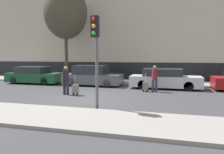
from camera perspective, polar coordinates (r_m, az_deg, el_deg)
The scene contains 14 objects.
ground_plane at distance 11.41m, azimuth -6.82°, elevation -5.47°, with size 80.00×80.00×0.00m, color #38383A.
sidewalk_near at distance 8.13m, azimuth -16.87°, elevation -9.73°, with size 28.00×2.50×0.12m.
sidewalk_far at distance 18.01m, azimuth 1.51°, elevation -1.23°, with size 28.00×3.00×0.12m.
building_facade at distance 21.36m, azimuth 3.72°, elevation 13.17°, with size 28.00×2.38×10.09m.
parked_car_0 at distance 18.35m, azimuth -19.55°, elevation 0.38°, with size 4.32×1.84×1.33m.
parked_car_1 at distance 16.15m, azimuth -5.19°, elevation 0.21°, with size 4.25×1.82×1.48m.
parked_car_2 at distance 14.97m, azimuth 13.58°, elevation -0.55°, with size 4.60×1.72×1.33m.
pedestrian_left at distance 12.45m, azimuth -11.97°, elevation -0.44°, with size 0.35×0.34×1.60m.
trolley_left at distance 12.31m, azimuth -9.58°, elevation -3.07°, with size 0.34×0.29×1.12m.
pedestrian_right at distance 13.43m, azimuth 11.08°, elevation 0.01°, with size 0.35×0.34×1.60m.
trolley_right at distance 13.45m, azimuth 8.71°, elevation -2.32°, with size 0.34×0.29×1.13m.
traffic_light at distance 8.52m, azimuth -4.28°, elevation 8.60°, with size 0.28×0.47×3.68m.
parked_bicycle at distance 17.34m, azimuth 11.28°, elevation -0.15°, with size 1.77×0.06×0.96m.
bare_tree_near_crossing at distance 19.52m, azimuth -12.03°, elevation 16.12°, with size 3.64×3.64×7.93m.
Camera 1 is at (4.20, -10.39, 2.16)m, focal length 35.00 mm.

